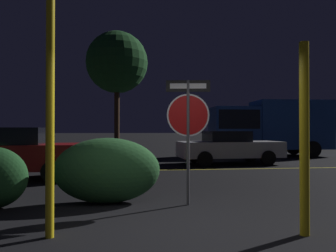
# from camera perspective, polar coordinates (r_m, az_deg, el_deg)

# --- Properties ---
(ground_plane) EXTENTS (260.00, 260.00, 0.00)m
(ground_plane) POSITION_cam_1_polar(r_m,az_deg,el_deg) (4.76, 1.24, -18.16)
(ground_plane) COLOR black
(road_center_stripe) EXTENTS (43.71, 0.12, 0.01)m
(road_center_stripe) POSITION_cam_1_polar(r_m,az_deg,el_deg) (11.60, -3.63, -7.70)
(road_center_stripe) COLOR gold
(road_center_stripe) RESTS_ON ground_plane
(stop_sign) EXTENTS (0.84, 0.15, 2.37)m
(stop_sign) POSITION_cam_1_polar(r_m,az_deg,el_deg) (6.25, 3.52, 1.69)
(stop_sign) COLOR #4C4C51
(stop_sign) RESTS_ON ground_plane
(yellow_pole_left) EXTENTS (0.11, 0.11, 3.30)m
(yellow_pole_left) POSITION_cam_1_polar(r_m,az_deg,el_deg) (4.63, -19.85, 2.07)
(yellow_pole_left) COLOR yellow
(yellow_pole_left) RESTS_ON ground_plane
(yellow_pole_right) EXTENTS (0.13, 0.13, 2.63)m
(yellow_pole_right) POSITION_cam_1_polar(r_m,az_deg,el_deg) (4.82, 22.65, -1.99)
(yellow_pole_right) COLOR yellow
(yellow_pole_right) RESTS_ON ground_plane
(hedge_bush_3) EXTENTS (2.05, 0.92, 1.27)m
(hedge_bush_3) POSITION_cam_1_polar(r_m,az_deg,el_deg) (6.54, -10.54, -7.62)
(hedge_bush_3) COLOR #285B2D
(hedge_bush_3) RESTS_ON ground_plane
(passing_car_2) EXTENTS (5.03, 2.13, 1.49)m
(passing_car_2) POSITION_cam_1_polar(r_m,az_deg,el_deg) (10.48, -26.82, -4.30)
(passing_car_2) COLOR maroon
(passing_car_2) RESTS_ON ground_plane
(passing_car_3) EXTENTS (4.38, 2.04, 1.37)m
(passing_car_3) POSITION_cam_1_polar(r_m,az_deg,el_deg) (13.86, 10.54, -3.65)
(passing_car_3) COLOR silver
(passing_car_3) RESTS_ON ground_plane
(delivery_truck) EXTENTS (6.33, 2.56, 2.98)m
(delivery_truck) POSITION_cam_1_polar(r_m,az_deg,el_deg) (18.53, 16.89, 0.06)
(delivery_truck) COLOR navy
(delivery_truck) RESTS_ON ground_plane
(tree_1) EXTENTS (3.76, 3.76, 7.43)m
(tree_1) POSITION_cam_1_polar(r_m,az_deg,el_deg) (20.62, -8.88, 10.83)
(tree_1) COLOR #422D1E
(tree_1) RESTS_ON ground_plane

